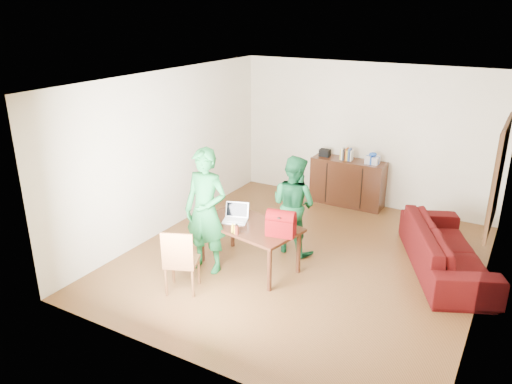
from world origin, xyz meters
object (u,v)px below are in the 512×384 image
Objects in this scene: laptop at (235,219)px; table at (249,229)px; person_far at (294,205)px; bottle at (237,229)px; chair at (182,273)px; red_bag at (281,225)px; person_near at (206,211)px; sofa at (446,249)px.

table is at bearing -14.01° from laptop.
person_far reaches higher than bottle.
chair is at bearing -127.09° from bottle.
red_bag reaches higher than laptop.
table is at bearing 33.03° from person_near.
person_near reaches higher than table.
table is 0.88m from person_far.
person_far is (0.83, 1.15, -0.14)m from person_near.
laptop is (0.22, 1.00, 0.46)m from chair.
person_far is at bearing 36.62° from laptop.
laptop is 0.45m from bottle.
laptop is at bearing 124.94° from bottle.
person_far reaches higher than table.
person_far is at bearing 76.02° from bottle.
person_far is 0.99m from laptop.
bottle reaches higher than sofa.
table is 0.43m from bottle.
table is 0.87× the size of person_near.
person_near reaches higher than red_bag.
chair is 0.60× the size of person_far.
person_near is at bearing 66.35° from person_far.
bottle is 0.61m from red_bag.
bottle is 3.07m from sofa.
red_bag is at bearing 1.45° from table.
chair is 3.81m from sofa.
table is 4.10× the size of red_bag.
person_far is at bearing 51.95° from person_near.
laptop is (-0.23, -0.02, 0.13)m from table.
chair is 5.82× the size of bottle.
chair and laptop have the same top height.
red_bag is at bearing 101.11° from sofa.
red_bag is 2.49m from sofa.
red_bag is (0.56, -0.09, 0.23)m from table.
red_bag is at bearing 116.83° from person_far.
person_near is (-0.50, -0.36, 0.31)m from table.
laptop is 0.17× the size of sofa.
red_bag is (1.06, 0.26, -0.09)m from person_near.
laptop is 2.53× the size of bottle.
laptop is at bearing -164.05° from table.
person_far is 2.31m from sofa.
red_bag reaches higher than sofa.
person_near is 1.42m from person_far.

